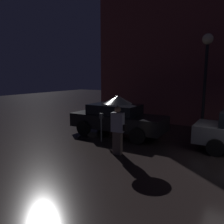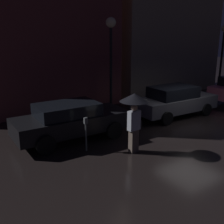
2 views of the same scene
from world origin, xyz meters
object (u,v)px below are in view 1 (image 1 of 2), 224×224
object	(u,v)px
pedestrian_with_umbrella	(118,109)
parking_meter	(101,124)
street_lamp_near	(206,59)
parked_car_black	(117,119)

from	to	relation	value
pedestrian_with_umbrella	parking_meter	xyz separation A→B (m)	(-1.33, 0.99, -0.87)
pedestrian_with_umbrella	street_lamp_near	distance (m)	5.60
pedestrian_with_umbrella	parking_meter	world-z (taller)	pedestrian_with_umbrella
parked_car_black	street_lamp_near	size ratio (longest dim) A/B	0.95
street_lamp_near	parked_car_black	bearing A→B (deg)	-144.17
parked_car_black	street_lamp_near	xyz separation A→B (m)	(3.44, 2.48, 2.77)
parked_car_black	pedestrian_with_umbrella	size ratio (longest dim) A/B	2.13
pedestrian_with_umbrella	street_lamp_near	xyz separation A→B (m)	(2.15, 4.80, 1.92)
pedestrian_with_umbrella	street_lamp_near	size ratio (longest dim) A/B	0.45
parking_meter	street_lamp_near	xyz separation A→B (m)	(3.48, 3.81, 2.79)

